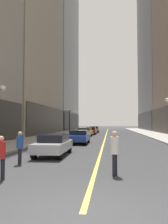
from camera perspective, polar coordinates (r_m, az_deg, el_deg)
name	(u,v)px	position (r m, az deg, el deg)	size (l,w,h in m)	color
ground_plane	(106,134)	(40.05, 5.81, -5.76)	(200.00, 200.00, 0.00)	#38383A
sidewalk_left	(62,134)	(41.01, -5.85, -5.59)	(4.50, 78.00, 0.15)	#ADA8A0
sidewalk_right	(153,134)	(40.76, 17.54, -5.49)	(4.50, 78.00, 0.15)	#ADA8A0
lane_centre_stripe	(106,134)	(40.05, 5.81, -5.76)	(0.16, 70.00, 0.01)	#E5D64C
building_right_far	(162,31)	(71.95, 19.70, 19.13)	(11.36, 26.00, 57.74)	gray
car_silver	(54,144)	(14.11, -7.87, -8.24)	(1.78, 4.27, 1.32)	#B7B7BC
car_blue	(79,136)	(21.92, -1.28, -6.32)	(1.90, 4.39, 1.32)	navy
car_yellow	(85,132)	(32.89, 0.19, -5.16)	(2.12, 4.67, 1.32)	yellow
car_red	(91,130)	(39.54, 1.87, -4.77)	(1.76, 4.33, 1.32)	#B21919
car_grey	(94,129)	(46.96, 2.66, -4.46)	(1.94, 4.24, 1.32)	slate
pedestrian_in_white_shirt	(115,149)	(8.76, 7.97, -9.61)	(0.44, 0.44, 1.74)	black
pedestrian_in_blue_hoodie	(20,145)	(11.43, -16.31, -8.30)	(0.40, 0.40, 1.63)	black
pedestrian_in_red_jacket	(1,155)	(8.55, -20.82, -10.29)	(0.47, 0.47, 1.59)	black
street_lamp_left_far	(69,116)	(38.57, -3.81, -1.04)	(1.06, 0.36, 4.43)	black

